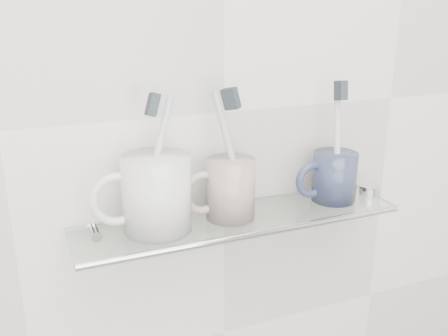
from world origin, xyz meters
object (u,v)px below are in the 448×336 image
shelf_glass (240,219)px  mug_right (334,177)px  mug_left (157,194)px  mug_center (230,189)px

shelf_glass → mug_right: mug_right is taller
shelf_glass → mug_right: 0.18m
shelf_glass → mug_left: mug_left is taller
mug_right → mug_center: bearing=174.0°
mug_center → mug_right: (0.18, 0.00, -0.01)m
mug_left → shelf_glass: bearing=-0.9°
shelf_glass → mug_center: mug_center is taller
mug_left → mug_center: mug_left is taller
mug_left → mug_right: 0.30m
mug_center → mug_left: bearing=162.4°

